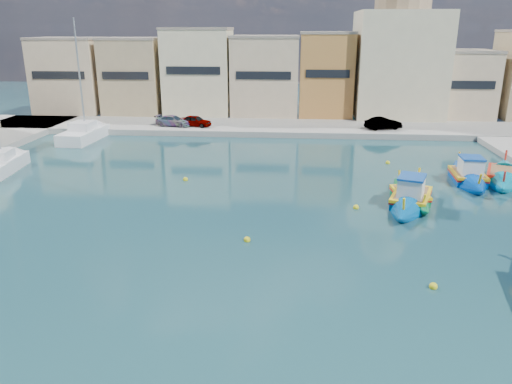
% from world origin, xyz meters
% --- Properties ---
extents(ground, '(160.00, 160.00, 0.00)m').
position_xyz_m(ground, '(0.00, 0.00, 0.00)').
color(ground, '#163643').
rests_on(ground, ground).
extents(north_quay, '(80.00, 8.00, 0.60)m').
position_xyz_m(north_quay, '(0.00, 32.00, 0.30)').
color(north_quay, gray).
rests_on(north_quay, ground).
extents(north_townhouses, '(83.20, 7.87, 10.19)m').
position_xyz_m(north_townhouses, '(6.68, 39.36, 5.00)').
color(north_townhouses, '#C6AC89').
rests_on(north_townhouses, ground).
extents(church_block, '(10.00, 10.00, 19.10)m').
position_xyz_m(church_block, '(10.00, 40.00, 8.41)').
color(church_block, beige).
rests_on(church_block, ground).
extents(parked_cars, '(26.43, 2.43, 1.26)m').
position_xyz_m(parked_cars, '(-6.98, 30.50, 1.20)').
color(parked_cars, '#4C1919').
rests_on(parked_cars, north_quay).
extents(luzzu_turquoise_cabin, '(5.19, 9.75, 3.09)m').
position_xyz_m(luzzu_turquoise_cabin, '(5.53, 8.58, 0.37)').
color(luzzu_turquoise_cabin, '#00569F').
rests_on(luzzu_turquoise_cabin, ground).
extents(luzzu_blue_cabin, '(2.71, 8.65, 3.01)m').
position_xyz_m(luzzu_blue_cabin, '(10.71, 13.89, 0.37)').
color(luzzu_blue_cabin, '#0040A8').
rests_on(luzzu_blue_cabin, ground).
extents(luzzu_cyan_mid, '(5.40, 9.33, 2.72)m').
position_xyz_m(luzzu_cyan_mid, '(13.48, 14.52, 0.29)').
color(luzzu_cyan_mid, '#0083A3').
rests_on(luzzu_cyan_mid, ground).
extents(luzzu_green, '(2.52, 7.34, 2.27)m').
position_xyz_m(luzzu_green, '(5.61, 9.26, 0.24)').
color(luzzu_green, '#0B743A').
rests_on(luzzu_green, ground).
extents(yacht_north, '(3.18, 9.57, 12.60)m').
position_xyz_m(yacht_north, '(-22.87, 27.30, 0.50)').
color(yacht_north, white).
rests_on(yacht_north, ground).
extents(yacht_midnorth, '(3.37, 8.23, 11.35)m').
position_xyz_m(yacht_midnorth, '(-25.07, 15.50, 0.45)').
color(yacht_midnorth, white).
rests_on(yacht_midnorth, ground).
extents(mooring_buoys, '(21.65, 21.37, 0.36)m').
position_xyz_m(mooring_buoys, '(1.52, 6.40, 0.08)').
color(mooring_buoys, yellow).
rests_on(mooring_buoys, ground).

